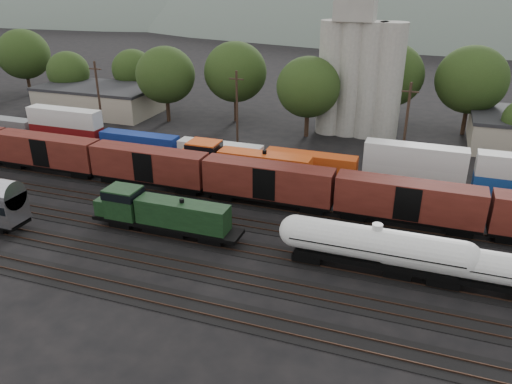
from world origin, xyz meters
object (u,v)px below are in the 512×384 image
(green_locomotive, at_px, (158,212))
(grain_silo, at_px, (359,66))
(tank_car_a, at_px, (375,246))
(orange_locomotive, at_px, (240,164))

(green_locomotive, xyz_separation_m, grain_silo, (13.36, 41.00, 8.80))
(green_locomotive, height_order, tank_car_a, tank_car_a)
(green_locomotive, relative_size, tank_car_a, 0.92)
(green_locomotive, relative_size, orange_locomotive, 0.83)
(green_locomotive, xyz_separation_m, orange_locomotive, (3.11, 15.00, 0.30))
(orange_locomotive, bearing_deg, green_locomotive, -101.70)
(tank_car_a, distance_m, grain_silo, 42.72)
(grain_silo, bearing_deg, tank_car_a, -78.31)
(green_locomotive, distance_m, grain_silo, 44.01)
(tank_car_a, relative_size, grain_silo, 0.61)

